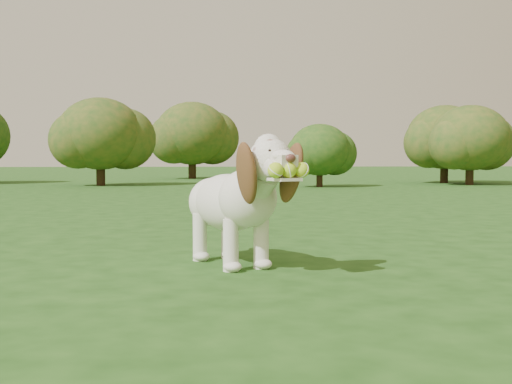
{
  "coord_description": "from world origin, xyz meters",
  "views": [
    {
      "loc": [
        -0.36,
        -3.65,
        0.56
      ],
      "look_at": [
        -0.05,
        -0.57,
        0.39
      ],
      "focal_mm": 45.0,
      "sensor_mm": 36.0,
      "label": 1
    }
  ],
  "objects": [
    {
      "name": "shrub_f",
      "position": [
        5.33,
        10.4,
        1.04
      ],
      "size": [
        1.7,
        1.7,
        1.76
      ],
      "color": "#382314",
      "rests_on": "ground"
    },
    {
      "name": "ground",
      "position": [
        0.0,
        0.0,
        0.0
      ],
      "size": [
        80.0,
        80.0,
        0.0
      ],
      "primitive_type": "plane",
      "color": "#1A4112",
      "rests_on": "ground"
    },
    {
      "name": "shrub_i",
      "position": [
        -0.36,
        14.15,
        1.24
      ],
      "size": [
        2.04,
        2.04,
        2.12
      ],
      "color": "#382314",
      "rests_on": "ground"
    },
    {
      "name": "shrub_b",
      "position": [
        -2.23,
        9.75,
        1.06
      ],
      "size": [
        1.74,
        1.74,
        1.8
      ],
      "color": "#382314",
      "rests_on": "ground"
    },
    {
      "name": "dog",
      "position": [
        -0.13,
        -0.38,
        0.36
      ],
      "size": [
        0.62,
        0.99,
        0.67
      ],
      "rotation": [
        0.0,
        0.0,
        0.4
      ],
      "color": "white",
      "rests_on": "ground"
    },
    {
      "name": "shrub_d",
      "position": [
        5.46,
        9.35,
        0.99
      ],
      "size": [
        1.62,
        1.62,
        1.68
      ],
      "color": "#382314",
      "rests_on": "ground"
    },
    {
      "name": "shrub_c",
      "position": [
        2.12,
        8.69,
        0.72
      ],
      "size": [
        1.19,
        1.19,
        1.23
      ],
      "color": "#382314",
      "rests_on": "ground"
    }
  ]
}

